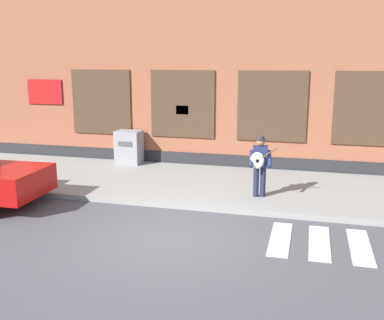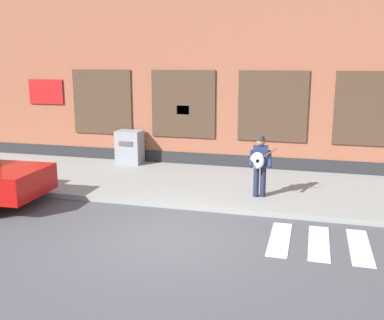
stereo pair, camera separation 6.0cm
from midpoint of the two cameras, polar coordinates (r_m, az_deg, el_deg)
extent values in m
plane|color=#4C4C51|center=(9.68, -3.02, -9.86)|extent=(160.00, 160.00, 0.00)
cube|color=gray|center=(13.37, 2.33, -3.16)|extent=(28.00, 4.42, 0.14)
cube|color=#99563D|center=(17.01, 5.59, 11.55)|extent=(28.00, 4.00, 6.83)
cube|color=#28282B|center=(15.40, 4.11, -0.30)|extent=(28.00, 0.04, 0.55)
cube|color=#473323|center=(16.53, -11.54, 7.23)|extent=(2.24, 0.06, 2.28)
cube|color=black|center=(16.52, -11.56, 7.23)|extent=(2.12, 0.03, 2.16)
cube|color=#473323|center=(15.43, -1.34, 7.12)|extent=(2.24, 0.06, 2.28)
cube|color=black|center=(15.42, -1.35, 7.11)|extent=(2.12, 0.03, 2.16)
cube|color=#473323|center=(14.88, 9.99, 6.73)|extent=(2.24, 0.06, 2.28)
cube|color=black|center=(14.87, 9.99, 6.73)|extent=(2.12, 0.03, 2.16)
cube|color=#473323|center=(14.92, 21.69, 6.06)|extent=(2.24, 0.06, 2.28)
cube|color=black|center=(14.91, 21.70, 6.06)|extent=(2.12, 0.03, 2.16)
cube|color=red|center=(17.62, -18.28, 8.23)|extent=(1.40, 0.04, 0.90)
cube|color=yellow|center=(15.43, -1.36, 6.37)|extent=(0.44, 0.02, 0.30)
cube|color=silver|center=(9.79, 10.97, -9.77)|extent=(0.42, 1.90, 0.01)
cube|color=silver|center=(9.78, 15.70, -10.04)|extent=(0.42, 1.90, 0.01)
cube|color=silver|center=(9.84, 20.41, -10.25)|extent=(0.42, 1.90, 0.01)
cube|color=silver|center=(12.34, -17.87, -1.91)|extent=(0.07, 0.24, 0.12)
cube|color=silver|center=(11.41, -20.76, -3.28)|extent=(0.07, 0.24, 0.12)
cylinder|color=black|center=(13.17, -20.57, -3.05)|extent=(0.67, 0.26, 0.66)
cylinder|color=#1E233D|center=(12.03, 8.84, -2.74)|extent=(0.15, 0.15, 0.81)
cylinder|color=#1E233D|center=(12.00, 7.99, -2.75)|extent=(0.15, 0.15, 0.81)
cube|color=navy|center=(11.86, 8.52, 0.46)|extent=(0.41, 0.27, 0.56)
sphere|color=#9E7051|center=(11.79, 8.58, 2.31)|extent=(0.22, 0.22, 0.22)
cylinder|color=#333338|center=(11.78, 8.59, 2.60)|extent=(0.27, 0.28, 0.02)
cylinder|color=#333338|center=(11.77, 8.60, 2.84)|extent=(0.18, 0.18, 0.09)
cylinder|color=navy|center=(11.79, 9.70, 0.14)|extent=(0.16, 0.52, 0.39)
cylinder|color=navy|center=(11.77, 7.36, 0.19)|extent=(0.16, 0.52, 0.39)
ellipsoid|color=silver|center=(11.70, 8.15, -0.05)|extent=(0.37, 0.17, 0.44)
cylinder|color=black|center=(11.64, 8.16, -0.12)|extent=(0.09, 0.02, 0.09)
cylinder|color=brown|center=(11.65, 9.46, 0.76)|extent=(0.47, 0.11, 0.34)
cube|color=gray|center=(15.86, -8.12, 1.63)|extent=(0.86, 0.67, 1.16)
cube|color=#4C4C4C|center=(15.52, -8.63, 2.03)|extent=(0.52, 0.02, 0.16)
camera|label=1|loc=(0.03, -90.15, -0.03)|focal=42.00mm
camera|label=2|loc=(0.03, 89.85, 0.03)|focal=42.00mm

